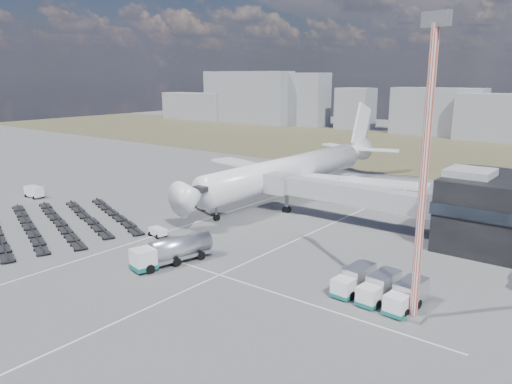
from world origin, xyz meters
The scene contains 14 objects.
ground centered at (0.00, 0.00, 0.00)m, with size 420.00×420.00×0.00m, color #565659.
grass_strip centered at (0.00, 110.00, 0.01)m, with size 420.00×90.00×0.01m, color #47422A.
lane_markings centered at (9.77, 3.00, 0.01)m, with size 47.12×110.00×0.01m.
jet_bridge centered at (15.90, 20.42, 5.05)m, with size 30.30×3.80×7.05m.
airliner centered at (0.00, 32.38, 5.29)m, with size 51.59×64.53×17.62m.
skyline centered at (-30.85, 152.63, 9.63)m, with size 327.15×21.57×25.68m.
fuel_tanker centered at (8.62, -8.84, 1.74)m, with size 5.05×11.13×3.49m.
pushback_tug centered at (-1.31, -2.64, 0.66)m, with size 2.84×1.60×1.33m, color white.
utility_van centered at (-39.47, -1.34, 1.12)m, with size 4.18×1.89×2.24m, color white.
catering_truck centered at (6.63, 41.69, 1.40)m, with size 4.57×6.44×2.74m.
service_trucks_near centered at (34.14, -2.50, 1.39)m, with size 8.85×6.94×2.57m.
uld_row centered at (-9.52, 13.49, 1.04)m, with size 15.48×6.61×1.73m.
baggage_dollies centered at (-19.97, -10.84, 0.39)m, with size 35.06×32.80×0.79m.
floodlight_mast centered at (38.64, -4.24, 14.60)m, with size 2.78×2.25×29.12m.
Camera 1 is at (54.40, -49.93, 23.65)m, focal length 35.00 mm.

